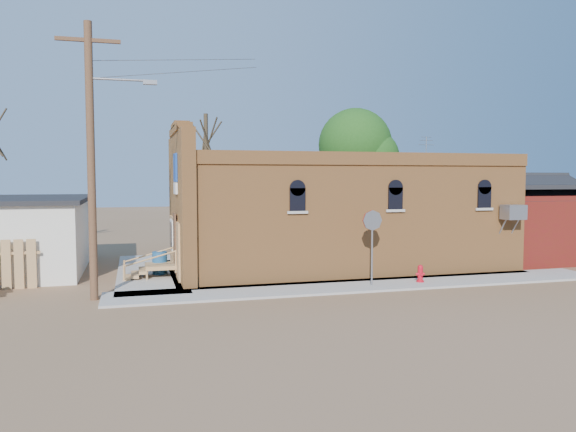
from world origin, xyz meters
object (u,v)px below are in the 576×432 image
object	(u,v)px
fire_hydrant	(420,274)
stop_sign	(372,228)
trash_barrel	(160,263)
utility_pole	(93,154)
brick_bar	(332,215)

from	to	relation	value
fire_hydrant	stop_sign	world-z (taller)	stop_sign
stop_sign	trash_barrel	distance (m)	8.80
stop_sign	utility_pole	bearing A→B (deg)	-162.85
fire_hydrant	stop_sign	size ratio (longest dim) A/B	0.24
utility_pole	fire_hydrant	xyz separation A→B (m)	(11.64, -0.41, -4.37)
utility_pole	stop_sign	bearing A→B (deg)	-3.05
utility_pole	trash_barrel	bearing A→B (deg)	60.77
utility_pole	stop_sign	xyz separation A→B (m)	(9.61, -0.51, -2.57)
brick_bar	utility_pole	bearing A→B (deg)	-156.31
brick_bar	trash_barrel	world-z (taller)	brick_bar
brick_bar	utility_pole	distance (m)	10.96
stop_sign	brick_bar	bearing A→B (deg)	108.05
brick_bar	stop_sign	size ratio (longest dim) A/B	5.94
fire_hydrant	stop_sign	distance (m)	2.71
stop_sign	fire_hydrant	bearing A→B (deg)	23.02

